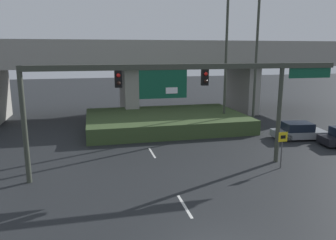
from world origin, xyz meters
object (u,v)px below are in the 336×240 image
Objects in this scene: highway_light_pole_far at (226,53)px; highway_light_pole_near at (256,56)px; speed_limit_sign at (282,144)px; parked_sedan_near_right at (298,131)px; signal_gantry at (184,84)px.

highway_light_pole_near is at bearing -10.13° from highway_light_pole_far.
highway_light_pole_near is at bearing 71.00° from speed_limit_sign.
highway_light_pole_far reaches higher than parked_sedan_near_right.
signal_gantry is 4.25× the size of parked_sedan_near_right.
speed_limit_sign is 12.69m from highway_light_pole_near.
signal_gantry is 7.14m from speed_limit_sign.
signal_gantry reaches higher than speed_limit_sign.
speed_limit_sign is 0.19× the size of highway_light_pole_near.
signal_gantry is 1.51× the size of highway_light_pole_near.
speed_limit_sign is 12.74m from highway_light_pole_far.
speed_limit_sign is at bearing -94.92° from highway_light_pole_far.
signal_gantry is 12.55m from highway_light_pole_far.
highway_light_pole_near reaches higher than signal_gantry.
signal_gantry is 13.90m from highway_light_pole_near.
highway_light_pole_near reaches higher than parked_sedan_near_right.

